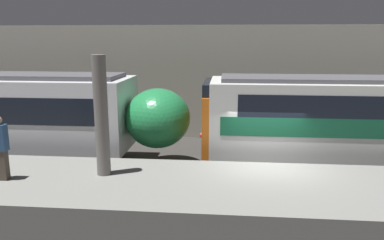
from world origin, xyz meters
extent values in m
plane|color=#33302D|center=(0.00, 0.00, 0.00)|extent=(120.00, 120.00, 0.00)
cube|color=slate|center=(0.00, -1.82, 0.56)|extent=(40.00, 3.64, 1.12)
cube|color=#B2AD9E|center=(0.00, 7.06, 2.74)|extent=(50.00, 0.15, 5.49)
cylinder|color=slate|center=(-4.67, -1.44, 2.77)|extent=(0.38, 0.38, 3.30)
ellipsoid|color=#238447|center=(-3.84, 2.43, 1.93)|extent=(2.42, 2.68, 2.22)
sphere|color=#F2EFCC|center=(-2.89, 2.43, 1.53)|extent=(0.20, 0.20, 0.20)
cube|color=orange|center=(-1.98, 2.43, 1.85)|extent=(0.25, 2.86, 2.12)
cube|color=black|center=(-1.98, 2.43, 2.91)|extent=(0.25, 2.57, 0.85)
sphere|color=#EA4C42|center=(-2.13, 1.77, 1.48)|extent=(0.18, 0.18, 0.18)
sphere|color=#EA4C42|center=(-2.13, 3.09, 1.48)|extent=(0.18, 0.18, 0.18)
cube|color=#473D33|center=(-7.23, -2.10, 1.52)|extent=(0.28, 0.20, 0.81)
camera|label=1|loc=(-1.31, -11.10, 4.81)|focal=35.00mm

